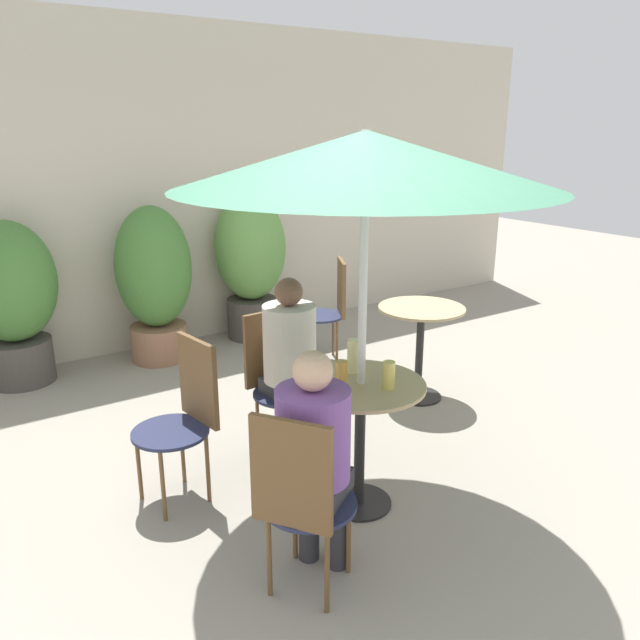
{
  "coord_description": "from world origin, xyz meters",
  "views": [
    {
      "loc": [
        -1.69,
        -2.39,
        2.07
      ],
      "look_at": [
        0.2,
        0.47,
        1.0
      ],
      "focal_mm": 35.0,
      "sensor_mm": 36.0,
      "label": 1
    }
  ],
  "objects": [
    {
      "name": "beer_glass_1",
      "position": [
        0.26,
        0.22,
        0.84
      ],
      "size": [
        0.07,
        0.07,
        0.19
      ],
      "color": "beige",
      "rests_on": "cafe_table_near"
    },
    {
      "name": "bistro_chair_3",
      "position": [
        1.36,
        2.04,
        0.55
      ],
      "size": [
        0.49,
        0.48,
        0.94
      ],
      "rotation": [
        0.0,
        0.0,
        4.23
      ],
      "color": "#232847",
      "rests_on": "ground_plane"
    },
    {
      "name": "potted_plant_0",
      "position": [
        -1.09,
        3.06,
        0.76
      ],
      "size": [
        0.73,
        0.73,
        1.36
      ],
      "color": "#47423D",
      "rests_on": "ground_plane"
    },
    {
      "name": "potted_plant_2",
      "position": [
        1.08,
        3.05,
        0.81
      ],
      "size": [
        0.7,
        0.7,
        1.45
      ],
      "color": "#47423D",
      "rests_on": "ground_plane"
    },
    {
      "name": "beer_glass_2",
      "position": [
        0.05,
        0.04,
        0.83
      ],
      "size": [
        0.06,
        0.06,
        0.17
      ],
      "color": "#B28433",
      "rests_on": "cafe_table_near"
    },
    {
      "name": "potted_plant_1",
      "position": [
        0.06,
        2.95,
        0.76
      ],
      "size": [
        0.67,
        0.67,
        1.41
      ],
      "color": "#93664C",
      "rests_on": "ground_plane"
    },
    {
      "name": "cafe_table_far",
      "position": [
        1.48,
        0.99,
        0.55
      ],
      "size": [
        0.66,
        0.66,
        0.75
      ],
      "color": "black",
      "rests_on": "ground_plane"
    },
    {
      "name": "ground_plane",
      "position": [
        0.0,
        0.0,
        0.0
      ],
      "size": [
        20.0,
        20.0,
        0.0
      ],
      "primitive_type": "plane",
      "color": "gray"
    },
    {
      "name": "bistro_chair_0",
      "position": [
        0.14,
        0.88,
        0.55
      ],
      "size": [
        0.43,
        0.44,
        0.94
      ],
      "rotation": [
        0.0,
        0.0,
        0.08
      ],
      "color": "#232847",
      "rests_on": "ground_plane"
    },
    {
      "name": "bistro_chair_2",
      "position": [
        -0.56,
        0.7,
        0.55
      ],
      "size": [
        0.45,
        0.43,
        0.94
      ],
      "rotation": [
        0.0,
        0.0,
        4.86
      ],
      "color": "#232847",
      "rests_on": "ground_plane"
    },
    {
      "name": "beer_glass_0",
      "position": [
        0.28,
        -0.07,
        0.82
      ],
      "size": [
        0.07,
        0.07,
        0.15
      ],
      "color": "#DBC65B",
      "rests_on": "cafe_table_near"
    },
    {
      "name": "bistro_chair_1",
      "position": [
        -0.47,
        -0.39,
        0.55
      ],
      "size": [
        0.49,
        0.49,
        0.94
      ],
      "rotation": [
        0.0,
        0.0,
        -4.11
      ],
      "color": "#232847",
      "rests_on": "ground_plane"
    },
    {
      "name": "umbrella",
      "position": [
        0.2,
        0.07,
        1.91
      ],
      "size": [
        1.91,
        1.91,
        2.05
      ],
      "color": "silver",
      "rests_on": "ground_plane"
    },
    {
      "name": "storefront_wall",
      "position": [
        0.0,
        3.37,
        1.5
      ],
      "size": [
        10.0,
        0.06,
        3.0
      ],
      "color": "beige",
      "rests_on": "ground_plane"
    },
    {
      "name": "seated_person_0",
      "position": [
        0.15,
        0.72,
        0.71
      ],
      "size": [
        0.33,
        0.35,
        1.2
      ],
      "rotation": [
        0.0,
        0.0,
        0.08
      ],
      "color": "#2D2D33",
      "rests_on": "ground_plane"
    },
    {
      "name": "cafe_table_near",
      "position": [
        0.2,
        0.07,
        0.56
      ],
      "size": [
        0.7,
        0.7,
        0.75
      ],
      "color": "black",
      "rests_on": "ground_plane"
    },
    {
      "name": "seated_person_1",
      "position": [
        -0.34,
        -0.3,
        0.68
      ],
      "size": [
        0.42,
        0.42,
        1.15
      ],
      "rotation": [
        0.0,
        0.0,
        2.17
      ],
      "color": "#2D2D33",
      "rests_on": "ground_plane"
    }
  ]
}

